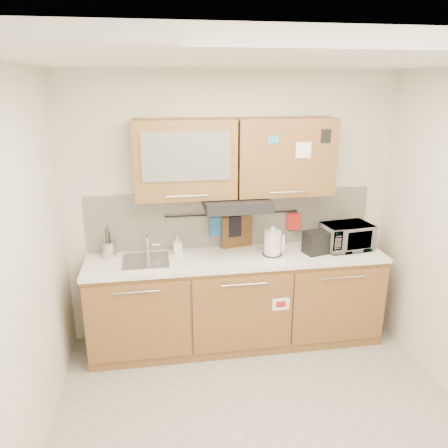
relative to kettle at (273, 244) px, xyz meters
name	(u,v)px	position (x,y,z in m)	size (l,w,h in m)	color
floor	(266,428)	(-0.34, -1.17, -1.03)	(3.20, 3.20, 0.00)	#9E9993
ceiling	(279,59)	(-0.34, -1.17, 1.57)	(3.20, 3.20, 0.00)	white
wall_back	(232,209)	(-0.34, 0.33, 0.27)	(3.20, 3.20, 0.00)	silver
wall_left	(15,286)	(-1.94, -1.17, 0.27)	(3.00, 3.00, 0.00)	silver
base_cabinet	(237,305)	(-0.34, 0.02, -0.63)	(2.80, 0.64, 0.88)	olive
countertop	(237,258)	(-0.34, 0.02, -0.13)	(2.82, 0.62, 0.04)	white
backsplash	(232,219)	(-0.34, 0.32, 0.17)	(2.80, 0.02, 0.56)	silver
upper_cabinets	(235,158)	(-0.34, 0.15, 0.80)	(1.82, 0.37, 0.70)	olive
range_hood	(236,203)	(-0.34, 0.08, 0.39)	(0.60, 0.46, 0.10)	black
sink	(146,260)	(-1.18, 0.04, -0.11)	(0.42, 0.40, 0.26)	silver
utensil_rail	(232,214)	(-0.34, 0.28, 0.23)	(0.02, 0.02, 1.30)	black
utensil_crock	(109,249)	(-1.52, 0.18, -0.03)	(0.14, 0.14, 0.31)	#B7B6BB
kettle	(273,244)	(0.00, 0.00, 0.00)	(0.22, 0.21, 0.29)	silver
toaster	(319,242)	(0.46, -0.01, 0.00)	(0.32, 0.24, 0.22)	black
microwave	(346,237)	(0.76, 0.04, 0.01)	(0.46, 0.31, 0.25)	#999999
soap_bottle	(178,245)	(-0.89, 0.17, -0.02)	(0.08, 0.08, 0.18)	#999999
cutting_board	(237,235)	(-0.29, 0.26, 0.01)	(0.31, 0.02, 0.39)	brown
oven_mitt	(216,227)	(-0.50, 0.26, 0.11)	(0.12, 0.03, 0.19)	#215A99
dark_pouch	(235,226)	(-0.32, 0.26, 0.10)	(0.13, 0.04, 0.21)	black
pot_holder	(294,222)	(0.28, 0.26, 0.12)	(0.14, 0.02, 0.17)	red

